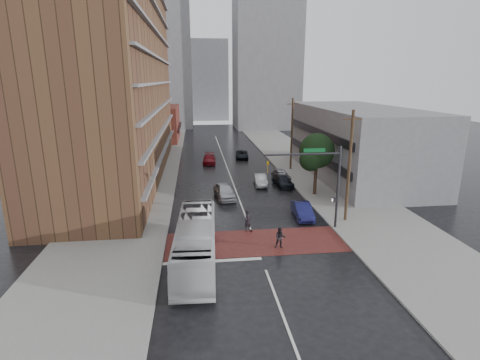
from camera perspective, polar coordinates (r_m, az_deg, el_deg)
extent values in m
plane|color=black|center=(29.54, 2.49, -9.86)|extent=(160.00, 160.00, 0.00)
cube|color=maroon|center=(29.98, 2.34, -9.44)|extent=(14.00, 5.00, 0.02)
cube|color=gray|center=(53.35, -14.23, 1.23)|extent=(9.00, 90.00, 0.15)
cube|color=gray|center=(55.23, 10.15, 1.92)|extent=(9.00, 90.00, 0.15)
cube|color=brown|center=(51.33, -18.29, 16.11)|extent=(10.00, 44.00, 28.00)
cube|color=maroon|center=(81.26, -12.24, 8.46)|extent=(8.00, 16.00, 7.00)
cube|color=gray|center=(51.53, 17.34, 5.55)|extent=(11.00, 26.00, 9.00)
cube|color=gray|center=(104.91, -12.57, 16.72)|extent=(18.00, 16.00, 32.00)
cube|color=gray|center=(100.27, 4.00, 18.26)|extent=(16.00, 14.00, 36.00)
cube|color=gray|center=(121.49, -4.87, 14.86)|extent=(12.00, 10.00, 24.00)
cylinder|color=#332319|center=(41.86, 11.42, 0.34)|extent=(0.36, 0.36, 4.00)
sphere|color=black|center=(41.21, 11.63, 4.38)|extent=(3.80, 3.80, 3.80)
sphere|color=black|center=(40.34, 10.71, 3.04)|extent=(2.40, 2.40, 2.40)
sphere|color=black|center=(42.32, 12.29, 3.79)|extent=(2.60, 2.60, 2.60)
cylinder|color=#2D2D33|center=(32.43, 14.68, -1.25)|extent=(0.20, 0.20, 7.20)
cylinder|color=#2D2D33|center=(30.71, 9.47, 3.90)|extent=(6.40, 0.16, 0.16)
imported|color=gold|center=(30.26, 4.29, 1.97)|extent=(0.20, 0.16, 1.00)
cube|color=#0C5926|center=(30.94, 11.28, 4.47)|extent=(1.80, 0.05, 0.30)
cube|color=#2D2D33|center=(32.63, 14.16, -2.95)|extent=(0.30, 0.30, 0.35)
cylinder|color=#473321|center=(33.99, 16.29, 1.82)|extent=(0.26, 0.26, 10.00)
cube|color=#473321|center=(33.32, 16.83, 8.86)|extent=(1.60, 0.12, 0.12)
cylinder|color=#473321|center=(52.65, 7.88, 6.83)|extent=(0.26, 0.26, 10.00)
cube|color=#473321|center=(52.22, 8.05, 11.40)|extent=(1.60, 0.12, 0.12)
imported|color=silver|center=(26.44, -6.75, -9.35)|extent=(3.15, 11.31, 3.12)
imported|color=black|center=(31.75, 1.25, -6.17)|extent=(0.81, 0.69, 1.87)
imported|color=black|center=(28.82, 6.14, -8.75)|extent=(0.91, 0.75, 1.69)
imported|color=#B3B4BB|center=(40.29, -2.39, -1.72)|extent=(2.44, 4.90, 1.60)
imported|color=#ADB2B5|center=(45.28, 3.11, 0.00)|extent=(1.59, 4.11, 1.34)
imported|color=maroon|center=(57.35, -4.70, 3.21)|extent=(2.20, 4.77, 1.35)
imported|color=black|center=(61.00, 0.30, 3.92)|extent=(2.44, 4.54, 1.21)
imported|color=#15174B|center=(35.25, 9.49, -4.60)|extent=(1.71, 4.30, 1.39)
imported|color=black|center=(45.21, 6.55, -0.16)|extent=(2.17, 4.43, 1.24)
imported|color=#A8ABB0|center=(48.25, 6.26, 0.86)|extent=(2.20, 4.05, 1.31)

